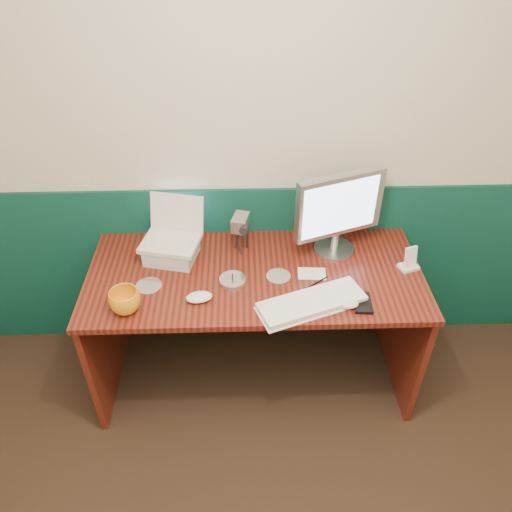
{
  "coord_description": "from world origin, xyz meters",
  "views": [
    {
      "loc": [
        -0.11,
        -0.44,
        2.27
      ],
      "look_at": [
        -0.05,
        1.23,
        0.97
      ],
      "focal_mm": 35.0,
      "sensor_mm": 36.0,
      "label": 1
    }
  ],
  "objects_px": {
    "laptop": "(168,225)",
    "keyboard": "(312,303)",
    "camcorder": "(241,235)",
    "monitor": "(338,213)",
    "desk": "(255,328)",
    "mug": "(125,301)"
  },
  "relations": [
    {
      "from": "laptop",
      "to": "desk",
      "type": "bearing_deg",
      "value": -5.1
    },
    {
      "from": "desk",
      "to": "mug",
      "type": "bearing_deg",
      "value": -157.51
    },
    {
      "from": "mug",
      "to": "keyboard",
      "type": "bearing_deg",
      "value": 0.24
    },
    {
      "from": "mug",
      "to": "desk",
      "type": "bearing_deg",
      "value": 22.49
    },
    {
      "from": "laptop",
      "to": "keyboard",
      "type": "height_order",
      "value": "laptop"
    },
    {
      "from": "desk",
      "to": "laptop",
      "type": "xyz_separation_m",
      "value": [
        -0.41,
        0.13,
        0.57
      ]
    },
    {
      "from": "laptop",
      "to": "monitor",
      "type": "height_order",
      "value": "monitor"
    },
    {
      "from": "keyboard",
      "to": "camcorder",
      "type": "xyz_separation_m",
      "value": [
        -0.31,
        0.42,
        0.08
      ]
    },
    {
      "from": "laptop",
      "to": "monitor",
      "type": "bearing_deg",
      "value": 15.53
    },
    {
      "from": "desk",
      "to": "monitor",
      "type": "distance_m",
      "value": 0.74
    },
    {
      "from": "desk",
      "to": "monitor",
      "type": "relative_size",
      "value": 3.6
    },
    {
      "from": "mug",
      "to": "camcorder",
      "type": "xyz_separation_m",
      "value": [
        0.5,
        0.42,
        0.04
      ]
    },
    {
      "from": "desk",
      "to": "camcorder",
      "type": "height_order",
      "value": "camcorder"
    },
    {
      "from": "monitor",
      "to": "desk",
      "type": "bearing_deg",
      "value": -178.05
    },
    {
      "from": "monitor",
      "to": "keyboard",
      "type": "height_order",
      "value": "monitor"
    },
    {
      "from": "desk",
      "to": "mug",
      "type": "xyz_separation_m",
      "value": [
        -0.57,
        -0.23,
        0.43
      ]
    },
    {
      "from": "mug",
      "to": "camcorder",
      "type": "bearing_deg",
      "value": 39.84
    },
    {
      "from": "camcorder",
      "to": "monitor",
      "type": "bearing_deg",
      "value": 12.94
    },
    {
      "from": "desk",
      "to": "mug",
      "type": "distance_m",
      "value": 0.75
    },
    {
      "from": "desk",
      "to": "monitor",
      "type": "bearing_deg",
      "value": 22.69
    },
    {
      "from": "keyboard",
      "to": "camcorder",
      "type": "bearing_deg",
      "value": 105.72
    },
    {
      "from": "laptop",
      "to": "camcorder",
      "type": "bearing_deg",
      "value": 21.68
    }
  ]
}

